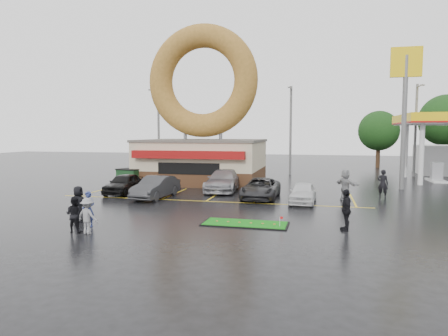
% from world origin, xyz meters
% --- Properties ---
extents(ground, '(120.00, 120.00, 0.00)m').
position_xyz_m(ground, '(0.00, 0.00, 0.00)').
color(ground, black).
rests_on(ground, ground).
extents(donut_shop, '(10.20, 8.70, 13.50)m').
position_xyz_m(donut_shop, '(-3.00, 12.97, 4.46)').
color(donut_shop, '#472B19').
rests_on(donut_shop, ground).
extents(shell_sign, '(2.20, 0.36, 10.60)m').
position_xyz_m(shell_sign, '(13.00, 12.00, 7.38)').
color(shell_sign, slate).
rests_on(shell_sign, ground).
extents(streetlight_left, '(0.40, 2.21, 9.00)m').
position_xyz_m(streetlight_left, '(-10.00, 19.92, 4.78)').
color(streetlight_left, slate).
rests_on(streetlight_left, ground).
extents(streetlight_mid, '(0.40, 2.21, 9.00)m').
position_xyz_m(streetlight_mid, '(4.00, 20.92, 4.78)').
color(streetlight_mid, slate).
rests_on(streetlight_mid, ground).
extents(streetlight_right, '(0.40, 2.21, 9.00)m').
position_xyz_m(streetlight_right, '(16.00, 21.92, 4.78)').
color(streetlight_right, slate).
rests_on(streetlight_right, ground).
extents(tree_far_c, '(6.30, 6.30, 9.00)m').
position_xyz_m(tree_far_c, '(22.00, 34.00, 5.84)').
color(tree_far_c, '#332114').
rests_on(tree_far_c, ground).
extents(tree_far_d, '(4.90, 4.90, 7.00)m').
position_xyz_m(tree_far_d, '(14.00, 32.00, 4.53)').
color(tree_far_d, '#332114').
rests_on(tree_far_d, ground).
extents(car_black, '(1.79, 4.21, 1.42)m').
position_xyz_m(car_black, '(-6.47, 5.11, 0.71)').
color(car_black, black).
rests_on(car_black, ground).
extents(car_dgrey, '(1.95, 4.53, 1.45)m').
position_xyz_m(car_dgrey, '(-3.50, 3.77, 0.72)').
color(car_dgrey, '#313134').
rests_on(car_dgrey, ground).
extents(car_silver, '(2.40, 5.45, 1.56)m').
position_xyz_m(car_silver, '(0.04, 8.00, 0.78)').
color(car_silver, '#939397').
rests_on(car_silver, ground).
extents(car_grey, '(2.27, 4.78, 1.32)m').
position_xyz_m(car_grey, '(3.17, 5.33, 0.66)').
color(car_grey, '#29292B').
rests_on(car_grey, ground).
extents(car_white, '(1.69, 3.80, 1.27)m').
position_xyz_m(car_white, '(5.93, 4.13, 0.63)').
color(car_white, silver).
rests_on(car_white, ground).
extents(person_blue, '(0.61, 0.41, 1.62)m').
position_xyz_m(person_blue, '(-3.34, -4.35, 0.81)').
color(person_blue, navy).
rests_on(person_blue, ground).
extents(person_blackjkt, '(0.79, 0.63, 1.55)m').
position_xyz_m(person_blackjkt, '(-3.33, -5.45, 0.78)').
color(person_blackjkt, black).
rests_on(person_blackjkt, ground).
extents(person_hoodie, '(1.08, 0.74, 1.53)m').
position_xyz_m(person_hoodie, '(-2.65, -5.53, 0.76)').
color(person_hoodie, gray).
rests_on(person_hoodie, ground).
extents(person_bystander, '(0.69, 0.93, 1.73)m').
position_xyz_m(person_bystander, '(-4.36, -3.58, 0.86)').
color(person_bystander, black).
rests_on(person_bystander, ground).
extents(person_cameraman, '(0.59, 1.12, 1.82)m').
position_xyz_m(person_cameraman, '(8.02, -2.41, 0.91)').
color(person_cameraman, black).
rests_on(person_cameraman, ground).
extents(person_walker_near, '(1.65, 1.75, 1.97)m').
position_xyz_m(person_walker_near, '(8.50, 5.72, 0.98)').
color(person_walker_near, gray).
rests_on(person_walker_near, ground).
extents(person_walker_far, '(0.77, 0.60, 1.87)m').
position_xyz_m(person_walker_far, '(10.96, 7.33, 0.94)').
color(person_walker_far, black).
rests_on(person_walker_far, ground).
extents(dumpster, '(2.02, 1.58, 1.30)m').
position_xyz_m(dumpster, '(-8.07, 9.16, 0.65)').
color(dumpster, '#163B1C').
rests_on(dumpster, ground).
extents(putting_green, '(4.02, 1.77, 0.50)m').
position_xyz_m(putting_green, '(3.53, -2.27, 0.03)').
color(putting_green, black).
rests_on(putting_green, ground).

